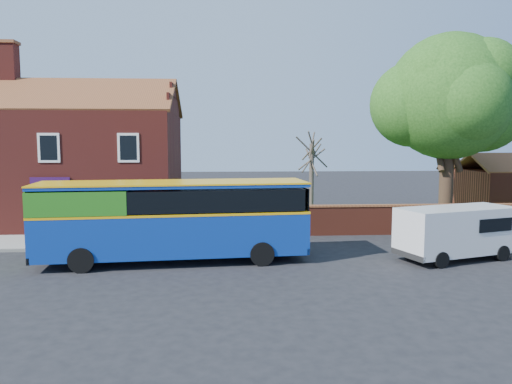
{
  "coord_description": "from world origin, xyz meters",
  "views": [
    {
      "loc": [
        1.9,
        -18.61,
        5.01
      ],
      "look_at": [
        3.42,
        5.0,
        2.52
      ],
      "focal_mm": 35.0,
      "sensor_mm": 36.0,
      "label": 1
    }
  ],
  "objects": [
    {
      "name": "bare_tree",
      "position": [
        7.16,
        11.03,
        2.68
      ],
      "size": [
        1.96,
        2.33,
        5.22
      ],
      "color": "#4C4238",
      "rests_on": "ground"
    },
    {
      "name": "large_tree",
      "position": [
        14.9,
        9.7,
        7.23
      ],
      "size": [
        9.05,
        7.16,
        11.04
      ],
      "color": "black",
      "rests_on": "ground"
    },
    {
      "name": "bus",
      "position": [
        -0.52,
        1.75,
        1.87
      ],
      "size": [
        11.06,
        3.69,
        3.31
      ],
      "rotation": [
        0.0,
        0.0,
        0.09
      ],
      "color": "#0D3598",
      "rests_on": "ground"
    },
    {
      "name": "van_near",
      "position": [
        11.6,
        1.38,
        1.23
      ],
      "size": [
        5.38,
        3.45,
        2.2
      ],
      "rotation": [
        0.0,
        0.0,
        0.31
      ],
      "color": "silver",
      "rests_on": "ground"
    },
    {
      "name": "grass_strip",
      "position": [
        13.0,
        13.0,
        0.02
      ],
      "size": [
        26.0,
        12.0,
        0.04
      ],
      "primitive_type": "cube",
      "color": "#426B28",
      "rests_on": "ground"
    },
    {
      "name": "boundary_wall",
      "position": [
        13.0,
        7.0,
        0.81
      ],
      "size": [
        22.0,
        0.38,
        1.6
      ],
      "color": "maroon",
      "rests_on": "ground"
    },
    {
      "name": "pavement",
      "position": [
        -7.0,
        5.75,
        0.06
      ],
      "size": [
        18.0,
        3.5,
        0.12
      ],
      "primitive_type": "cube",
      "color": "gray",
      "rests_on": "ground"
    },
    {
      "name": "kerb",
      "position": [
        -7.0,
        4.0,
        0.07
      ],
      "size": [
        18.0,
        0.15,
        0.14
      ],
      "primitive_type": "cube",
      "color": "slate",
      "rests_on": "ground"
    },
    {
      "name": "ground",
      "position": [
        0.0,
        0.0,
        0.0
      ],
      "size": [
        120.0,
        120.0,
        0.0
      ],
      "primitive_type": "plane",
      "color": "black",
      "rests_on": "ground"
    },
    {
      "name": "shop_building",
      "position": [
        -7.02,
        11.5,
        3.41
      ],
      "size": [
        12.3,
        8.13,
        10.5
      ],
      "color": "maroon",
      "rests_on": "ground"
    }
  ]
}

